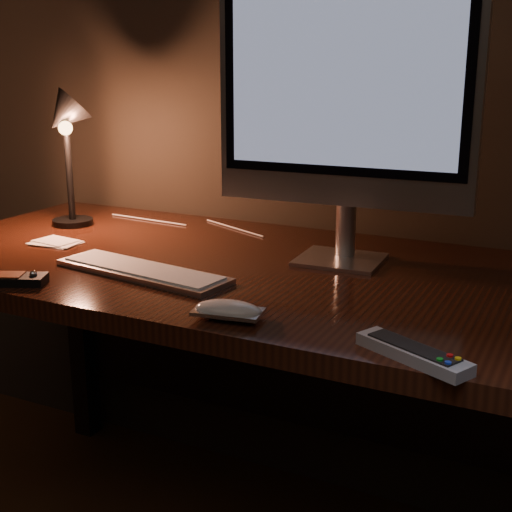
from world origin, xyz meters
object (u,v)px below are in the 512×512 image
at_px(monitor, 344,102).
at_px(tv_remote, 413,353).
at_px(keyboard, 142,271).
at_px(mouse, 228,313).
at_px(media_remote, 8,279).
at_px(desk_lamp, 65,135).
at_px(desk, 261,311).

height_order(monitor, tv_remote, monitor).
bearing_deg(keyboard, tv_remote, -8.30).
xyz_separation_m(monitor, tv_remote, (0.27, -0.44, -0.33)).
xyz_separation_m(monitor, mouse, (-0.05, -0.41, -0.33)).
height_order(media_remote, desk_lamp, desk_lamp).
height_order(desk, monitor, monitor).
xyz_separation_m(desk, tv_remote, (0.45, -0.41, 0.14)).
height_order(desk, mouse, mouse).
xyz_separation_m(monitor, keyboard, (-0.33, -0.26, -0.33)).
bearing_deg(desk_lamp, keyboard, -20.30).
distance_m(media_remote, desk_lamp, 0.53).
height_order(monitor, keyboard, monitor).
relative_size(media_remote, tv_remote, 0.82).
distance_m(mouse, media_remote, 0.48).
xyz_separation_m(media_remote, desk_lamp, (-0.20, 0.43, 0.23)).
xyz_separation_m(keyboard, media_remote, (-0.20, -0.17, 0.00)).
xyz_separation_m(media_remote, tv_remote, (0.80, -0.01, 0.00)).
bearing_deg(desk_lamp, tv_remote, -11.12).
distance_m(keyboard, media_remote, 0.26).
xyz_separation_m(keyboard, tv_remote, (0.61, -0.18, 0.00)).
relative_size(desk, mouse, 13.60).
xyz_separation_m(monitor, desk_lamp, (-0.73, -0.01, -0.10)).
bearing_deg(desk, media_remote, -131.92).
relative_size(monitor, keyboard, 1.45).
distance_m(monitor, media_remote, 0.76).
relative_size(monitor, desk_lamp, 1.61).
relative_size(desk, keyboard, 4.04).
height_order(tv_remote, desk_lamp, desk_lamp).
height_order(monitor, mouse, monitor).
bearing_deg(desk, monitor, 11.80).
distance_m(desk, monitor, 0.50).
height_order(desk, tv_remote, tv_remote).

